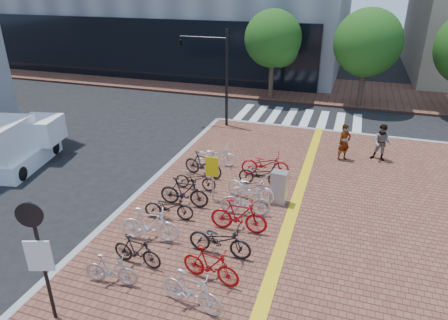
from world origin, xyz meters
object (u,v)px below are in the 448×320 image
(bike_5, at_px, (195,179))
(yellow_sign, at_px, (212,171))
(bike_13, at_px, (251,187))
(bike_9, at_px, (211,265))
(pedestrian_b, at_px, (382,143))
(utility_box, at_px, (279,187))
(bike_10, at_px, (220,240))
(bike_7, at_px, (216,155))
(bike_12, at_px, (245,201))
(bike_8, at_px, (191,290))
(bike_0, at_px, (111,269))
(box_truck, at_px, (19,144))
(notice_sign, at_px, (38,249))
(bike_1, at_px, (137,251))
(bike_3, at_px, (169,207))
(bike_2, at_px, (149,225))
(bike_15, at_px, (265,164))
(traffic_light_pole, at_px, (205,60))
(bike_4, at_px, (184,192))
(bike_6, at_px, (203,164))
(bike_11, at_px, (239,216))
(pedestrian_a, at_px, (344,142))
(bike_14, at_px, (261,174))

(bike_5, bearing_deg, yellow_sign, -125.36)
(bike_13, bearing_deg, bike_9, -167.49)
(pedestrian_b, xyz_separation_m, utility_box, (-3.70, -5.28, -0.22))
(bike_5, relative_size, bike_10, 0.85)
(bike_7, distance_m, bike_12, 4.28)
(bike_8, xyz_separation_m, utility_box, (1.08, 5.89, 0.09))
(bike_0, height_order, box_truck, box_truck)
(bike_13, bearing_deg, bike_0, 167.96)
(bike_7, height_order, bike_8, bike_8)
(notice_sign, bearing_deg, box_truck, 136.81)
(bike_5, height_order, bike_9, bike_9)
(bike_1, distance_m, utility_box, 5.80)
(bike_10, xyz_separation_m, notice_sign, (-3.08, -3.69, 1.57))
(bike_0, bearing_deg, bike_3, -8.08)
(bike_3, relative_size, bike_5, 1.03)
(bike_2, distance_m, utility_box, 5.00)
(bike_5, xyz_separation_m, bike_15, (2.35, 2.07, 0.09))
(bike_8, xyz_separation_m, notice_sign, (-3.09, -1.41, 1.55))
(bike_12, height_order, traffic_light_pole, traffic_light_pole)
(bike_3, height_order, bike_15, bike_15)
(bike_1, bearing_deg, notice_sign, 163.97)
(box_truck, bearing_deg, bike_5, 1.24)
(bike_2, height_order, bike_7, bike_2)
(notice_sign, bearing_deg, bike_15, 71.27)
(bike_0, distance_m, bike_4, 4.46)
(bike_10, bearing_deg, bike_12, -1.73)
(bike_8, height_order, bike_12, bike_8)
(bike_9, relative_size, bike_12, 0.97)
(bike_6, bearing_deg, bike_10, -142.26)
(bike_1, height_order, bike_9, bike_9)
(pedestrian_b, bearing_deg, bike_11, -108.49)
(bike_5, bearing_deg, traffic_light_pole, 14.94)
(bike_2, relative_size, bike_6, 1.07)
(pedestrian_a, bearing_deg, notice_sign, -155.24)
(bike_5, bearing_deg, bike_2, 175.96)
(bike_3, height_order, bike_8, bike_8)
(bike_6, relative_size, bike_9, 1.04)
(bike_8, xyz_separation_m, box_truck, (-10.68, 5.71, 0.39))
(bike_3, distance_m, bike_13, 3.21)
(bike_5, bearing_deg, bike_10, -150.55)
(bike_10, distance_m, yellow_sign, 3.37)
(bike_4, distance_m, bike_8, 5.08)
(bike_12, xyz_separation_m, pedestrian_b, (4.66, 6.48, 0.32))
(bike_14, bearing_deg, bike_4, 135.71)
(bike_7, relative_size, utility_box, 1.47)
(bike_2, relative_size, bike_13, 1.00)
(bike_1, xyz_separation_m, pedestrian_b, (6.92, 10.10, 0.38))
(bike_15, height_order, pedestrian_b, pedestrian_b)
(utility_box, bearing_deg, bike_7, 144.46)
(yellow_sign, xyz_separation_m, traffic_light_pole, (-3.33, 8.26, 2.42))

